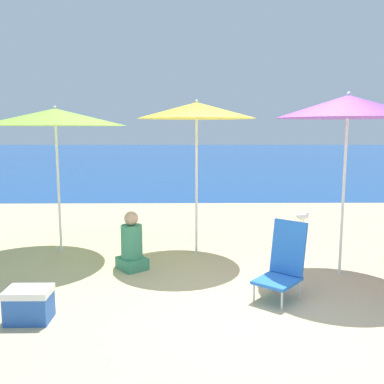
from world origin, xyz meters
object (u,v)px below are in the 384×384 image
Objects in this scene: beach_umbrella_purple at (348,107)px; beach_umbrella_lime at (55,117)px; beach_chair_blue at (283,263)px; seagull at (303,216)px; person_seated_near at (132,246)px; cooler_box at (29,305)px; beach_umbrella_yellow at (197,111)px.

beach_umbrella_purple reaches higher than beach_umbrella_lime.
seagull is (1.27, 3.83, -0.26)m from beach_chair_blue.
beach_umbrella_purple is at bearing 79.57° from beach_chair_blue.
beach_umbrella_purple is 2.73× the size of beach_chair_blue.
person_seated_near is at bearing -168.52° from beach_chair_blue.
beach_umbrella_purple is 4.08m from beach_umbrella_lime.
person_seated_near reaches higher than cooler_box.
seagull is at bearing 83.67° from beach_umbrella_purple.
beach_umbrella_yellow reaches higher than seagull.
cooler_box is (-0.82, -1.58, -0.16)m from person_seated_near.
person_seated_near is (-2.76, 0.22, -1.84)m from beach_umbrella_purple.
beach_umbrella_lime is 5.13× the size of cooler_box.
cooler_box reaches higher than seagull.
beach_umbrella_yellow is 3.68m from seagull.
beach_umbrella_lime reaches higher than cooler_box.
beach_umbrella_purple is 8.75× the size of seagull.
beach_umbrella_lime is 2.79× the size of person_seated_near.
cooler_box is (-1.71, -2.28, -1.99)m from beach_umbrella_yellow.
beach_umbrella_yellow is 3.48m from cooler_box.
beach_chair_blue is (3.03, -1.78, -1.66)m from beach_umbrella_lime.
cooler_box is (-2.66, -0.59, -0.23)m from beach_chair_blue.
beach_umbrella_lime is at bearing -170.51° from beach_chair_blue.
seagull is (3.10, 2.83, -0.19)m from person_seated_near.
beach_umbrella_purple is 1.05× the size of beach_umbrella_lime.
person_seated_near is at bearing -137.61° from seagull.
beach_umbrella_purple reaches higher than seagull.
beach_umbrella_yellow is 2.09m from beach_umbrella_purple.
seagull is (4.29, 2.05, -1.93)m from beach_umbrella_lime.
beach_umbrella_lime reaches higher than seagull.
beach_umbrella_yellow is at bearing 53.10° from cooler_box.
cooler_box is (0.37, -2.37, -1.89)m from beach_umbrella_lime.
person_seated_near is (1.19, -0.78, -1.74)m from beach_umbrella_lime.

